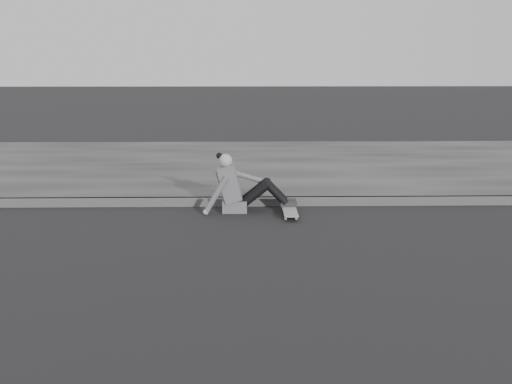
% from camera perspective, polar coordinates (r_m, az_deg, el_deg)
% --- Properties ---
extents(ground, '(80.00, 80.00, 0.00)m').
position_cam_1_polar(ground, '(6.36, 1.15, -7.21)').
color(ground, black).
rests_on(ground, ground).
extents(curb, '(24.00, 0.16, 0.12)m').
position_cam_1_polar(curb, '(8.81, 0.51, -0.95)').
color(curb, '#474747').
rests_on(curb, ground).
extents(sidewalk, '(24.00, 6.00, 0.12)m').
position_cam_1_polar(sidewalk, '(11.76, 0.11, 2.67)').
color(sidewalk, '#343434').
rests_on(sidewalk, ground).
extents(skateboard, '(0.20, 0.78, 0.09)m').
position_cam_1_polar(skateboard, '(8.27, 3.38, -1.84)').
color(skateboard, '#A6A6A1').
rests_on(skateboard, ground).
extents(seated_woman, '(1.38, 0.46, 0.88)m').
position_cam_1_polar(seated_woman, '(8.42, -1.71, 0.47)').
color(seated_woman, '#59585B').
rests_on(seated_woman, ground).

